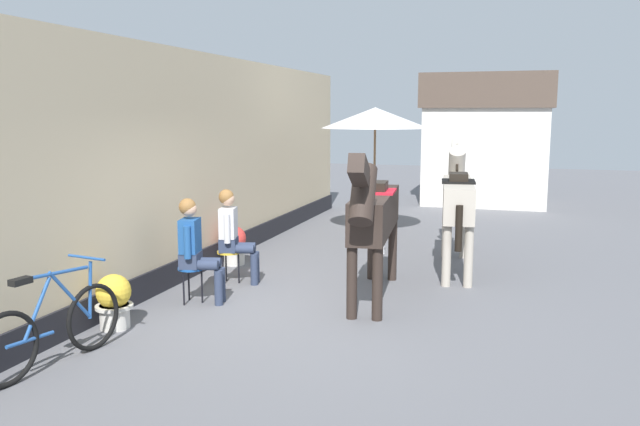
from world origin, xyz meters
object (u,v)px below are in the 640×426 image
at_px(leaning_bicycle, 53,328).
at_px(seated_visitor_near, 195,245).
at_px(saddled_horse_near, 374,214).
at_px(seated_visitor_far, 233,231).
at_px(flower_planter_near, 114,300).
at_px(flower_planter_far, 234,245).
at_px(spare_stool_white, 377,232).
at_px(cafe_parasol, 375,119).
at_px(saddled_horse_far, 457,197).

bearing_deg(leaning_bicycle, seated_visitor_near, 82.82).
bearing_deg(saddled_horse_near, seated_visitor_far, 174.15).
height_order(saddled_horse_near, flower_planter_near, saddled_horse_near).
xyz_separation_m(seated_visitor_far, saddled_horse_near, (2.14, -0.22, 0.38)).
height_order(saddled_horse_near, flower_planter_far, saddled_horse_near).
distance_m(seated_visitor_near, spare_stool_white, 3.99).
bearing_deg(seated_visitor_far, seated_visitor_near, -92.60).
bearing_deg(saddled_horse_near, spare_stool_white, 101.42).
bearing_deg(flower_planter_near, spare_stool_white, 67.05).
distance_m(saddled_horse_near, spare_stool_white, 2.95).
height_order(flower_planter_far, cafe_parasol, cafe_parasol).
bearing_deg(seated_visitor_near, cafe_parasol, 75.85).
bearing_deg(seated_visitor_near, saddled_horse_near, 20.87).
bearing_deg(seated_visitor_near, leaning_bicycle, -97.18).
relative_size(seated_visitor_near, saddled_horse_far, 0.46).
relative_size(seated_visitor_far, saddled_horse_near, 0.46).
bearing_deg(flower_planter_near, seated_visitor_near, 70.53).
bearing_deg(leaning_bicycle, flower_planter_near, 96.10).
xyz_separation_m(seated_visitor_near, seated_visitor_far, (0.05, 1.05, 0.00)).
relative_size(saddled_horse_far, cafe_parasol, 1.16).
height_order(flower_planter_far, leaning_bicycle, leaning_bicycle).
relative_size(seated_visitor_near, leaning_bicycle, 0.80).
relative_size(seated_visitor_far, flower_planter_near, 2.17).
distance_m(seated_visitor_far, spare_stool_white, 3.04).
distance_m(seated_visitor_near, saddled_horse_far, 4.25).
height_order(saddled_horse_near, saddled_horse_far, same).
xyz_separation_m(flower_planter_near, cafe_parasol, (1.68, 6.20, 2.03)).
relative_size(seated_visitor_near, flower_planter_far, 2.17).
bearing_deg(leaning_bicycle, saddled_horse_far, 57.47).
bearing_deg(saddled_horse_far, seated_visitor_near, -136.44).
bearing_deg(spare_stool_white, cafe_parasol, 104.62).
relative_size(seated_visitor_far, leaning_bicycle, 0.80).
relative_size(seated_visitor_near, saddled_horse_near, 0.46).
distance_m(seated_visitor_far, cafe_parasol, 4.43).
bearing_deg(seated_visitor_near, spare_stool_white, 65.94).
xyz_separation_m(seated_visitor_far, saddled_horse_far, (3.02, 1.86, 0.38)).
relative_size(saddled_horse_far, spare_stool_white, 6.50).
xyz_separation_m(saddled_horse_near, spare_stool_white, (-0.56, 2.80, -0.76)).
height_order(leaning_bicycle, spare_stool_white, leaning_bicycle).
height_order(saddled_horse_near, spare_stool_white, saddled_horse_near).
bearing_deg(cafe_parasol, seated_visitor_far, -107.07).
height_order(saddled_horse_near, leaning_bicycle, saddled_horse_near).
relative_size(seated_visitor_far, cafe_parasol, 0.54).
bearing_deg(flower_planter_near, leaning_bicycle, -83.90).
bearing_deg(seated_visitor_near, seated_visitor_far, 87.40).
height_order(flower_planter_near, cafe_parasol, cafe_parasol).
xyz_separation_m(seated_visitor_near, saddled_horse_near, (2.19, 0.83, 0.38)).
xyz_separation_m(seated_visitor_near, cafe_parasol, (1.26, 5.01, 1.59)).
bearing_deg(cafe_parasol, flower_planter_far, -120.76).
xyz_separation_m(saddled_horse_far, leaning_bicycle, (-3.36, -5.27, -0.76)).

